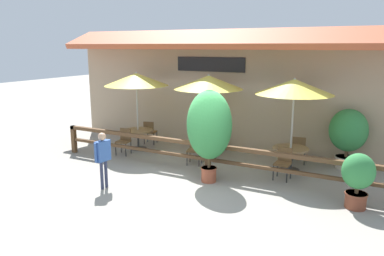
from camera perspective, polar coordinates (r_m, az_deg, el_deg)
ground_plane at (r=9.98m, az=-0.18°, el=-8.99°), size 60.00×60.00×0.00m
building_facade at (r=13.15m, az=8.15°, el=5.85°), size 14.28×1.49×4.23m
patio_railing at (r=10.65m, az=2.44°, el=-3.66°), size 10.40×0.14×0.95m
patio_umbrella_near at (r=13.25m, az=-8.48°, el=7.33°), size 2.23×2.23×2.76m
dining_table_near at (r=13.55m, az=-8.22°, el=-0.85°), size 1.06×1.06×0.70m
chair_near_streetside at (r=13.00m, az=-10.32°, el=-1.79°), size 0.48×0.48×0.88m
chair_near_wallside at (r=14.19m, az=-6.44°, el=-0.47°), size 0.51×0.51×0.88m
patio_umbrella_middle at (r=12.05m, az=2.55°, el=6.96°), size 2.23×2.23×2.76m
dining_table_middle at (r=12.38m, az=2.46°, el=-1.99°), size 1.06×1.06×0.70m
chair_middle_streetside at (r=11.74m, az=0.44°, el=-3.12°), size 0.51×0.51×0.88m
chair_middle_wallside at (r=13.12m, az=3.87°, el=-1.48°), size 0.50×0.50×0.88m
patio_umbrella_far at (r=11.10m, az=15.33°, el=6.07°), size 2.23×2.23×2.76m
dining_table_far at (r=11.47m, az=14.78°, el=-3.58°), size 1.06×1.06×0.70m
chair_far_streetside at (r=10.72m, az=13.74°, el=-5.01°), size 0.44×0.44×0.88m
chair_far_wallside at (r=12.24m, az=15.97°, el=-2.95°), size 0.49×0.49×0.88m
potted_plant_broad_leaf at (r=9.29m, az=23.97°, el=-6.79°), size 0.73×0.65×1.30m
potted_plant_corner_fern at (r=9.95m, az=2.64°, el=0.25°), size 1.23×1.11×2.52m
potted_plant_small_flowering at (r=12.09m, az=22.69°, el=-0.73°), size 1.12×1.00×1.83m
pedestrian at (r=9.87m, az=-13.44°, el=-3.72°), size 0.23×0.53×1.49m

